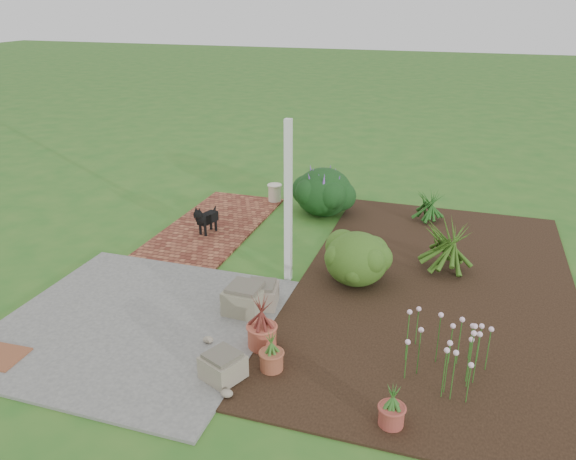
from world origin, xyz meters
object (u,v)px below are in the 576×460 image
(stone_trough_near, at_px, (223,367))
(evergreen_shrub, at_px, (357,257))
(black_dog, at_px, (206,218))
(cream_ceramic_urn, at_px, (275,193))

(stone_trough_near, bearing_deg, evergreen_shrub, 70.87)
(stone_trough_near, bearing_deg, black_dog, 118.15)
(black_dog, relative_size, evergreen_shrub, 0.61)
(stone_trough_near, height_order, cream_ceramic_urn, cream_ceramic_urn)
(evergreen_shrub, bearing_deg, stone_trough_near, -109.13)
(black_dog, bearing_deg, evergreen_shrub, -1.85)
(black_dog, xyz_separation_m, cream_ceramic_urn, (0.61, 2.06, -0.13))
(cream_ceramic_urn, height_order, evergreen_shrub, evergreen_shrub)
(stone_trough_near, xyz_separation_m, evergreen_shrub, (0.96, 2.77, 0.26))
(black_dog, relative_size, cream_ceramic_urn, 1.64)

